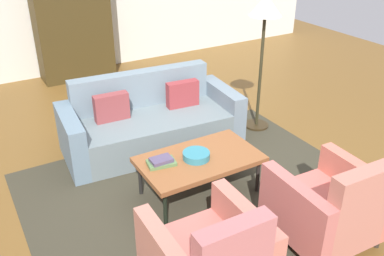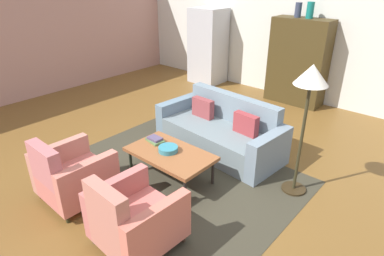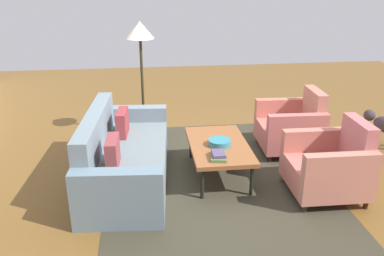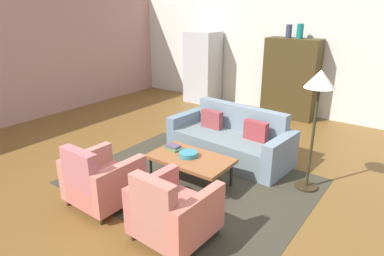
{
  "view_description": "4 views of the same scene",
  "coord_description": "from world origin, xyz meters",
  "px_view_note": "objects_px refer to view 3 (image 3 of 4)",
  "views": [
    {
      "loc": [
        -2.06,
        -3.28,
        2.64
      ],
      "look_at": [
        -0.06,
        0.15,
        0.55
      ],
      "focal_mm": 39.82,
      "sensor_mm": 36.0,
      "label": 1
    },
    {
      "loc": [
        2.62,
        -2.95,
        2.68
      ],
      "look_at": [
        -0.13,
        0.18,
        0.67
      ],
      "focal_mm": 30.76,
      "sensor_mm": 36.0,
      "label": 2
    },
    {
      "loc": [
        -4.63,
        0.67,
        2.4
      ],
      "look_at": [
        -0.41,
        0.15,
        0.73
      ],
      "focal_mm": 37.99,
      "sensor_mm": 36.0,
      "label": 3
    },
    {
      "loc": [
        2.48,
        -3.8,
        2.51
      ],
      "look_at": [
        -0.37,
        0.07,
        0.75
      ],
      "focal_mm": 31.74,
      "sensor_mm": 36.0,
      "label": 4
    }
  ],
  "objects_px": {
    "book_stack": "(218,155)",
    "fruit_bowl": "(219,142)",
    "couch": "(121,159)",
    "floor_lamp": "(140,41)",
    "armchair_right": "(293,128)",
    "coffee_table": "(219,147)",
    "armchair_left": "(331,167)"
  },
  "relations": [
    {
      "from": "book_stack",
      "to": "fruit_bowl",
      "type": "bearing_deg",
      "value": -12.43
    },
    {
      "from": "couch",
      "to": "floor_lamp",
      "type": "distance_m",
      "value": 1.86
    },
    {
      "from": "armchair_right",
      "to": "book_stack",
      "type": "relative_size",
      "value": 2.99
    },
    {
      "from": "couch",
      "to": "coffee_table",
      "type": "xyz_separation_m",
      "value": [
        -0.01,
        -1.19,
        0.1
      ]
    },
    {
      "from": "floor_lamp",
      "to": "fruit_bowl",
      "type": "bearing_deg",
      "value": -148.79
    },
    {
      "from": "armchair_left",
      "to": "armchair_right",
      "type": "distance_m",
      "value": 1.2
    },
    {
      "from": "coffee_table",
      "to": "floor_lamp",
      "type": "distance_m",
      "value": 1.99
    },
    {
      "from": "armchair_right",
      "to": "fruit_bowl",
      "type": "relative_size",
      "value": 3.27
    },
    {
      "from": "couch",
      "to": "coffee_table",
      "type": "relative_size",
      "value": 1.8
    },
    {
      "from": "couch",
      "to": "armchair_left",
      "type": "relative_size",
      "value": 2.46
    },
    {
      "from": "coffee_table",
      "to": "armchair_left",
      "type": "height_order",
      "value": "armchair_left"
    },
    {
      "from": "coffee_table",
      "to": "armchair_left",
      "type": "xyz_separation_m",
      "value": [
        -0.6,
        -1.17,
        -0.04
      ]
    },
    {
      "from": "armchair_left",
      "to": "fruit_bowl",
      "type": "relative_size",
      "value": 3.27
    },
    {
      "from": "couch",
      "to": "book_stack",
      "type": "height_order",
      "value": "couch"
    },
    {
      "from": "couch",
      "to": "book_stack",
      "type": "bearing_deg",
      "value": 75.09
    },
    {
      "from": "coffee_table",
      "to": "armchair_right",
      "type": "bearing_deg",
      "value": -62.88
    },
    {
      "from": "armchair_left",
      "to": "book_stack",
      "type": "relative_size",
      "value": 2.99
    },
    {
      "from": "fruit_bowl",
      "to": "floor_lamp",
      "type": "relative_size",
      "value": 0.16
    },
    {
      "from": "coffee_table",
      "to": "armchair_left",
      "type": "relative_size",
      "value": 1.36
    },
    {
      "from": "armchair_right",
      "to": "fruit_bowl",
      "type": "xyz_separation_m",
      "value": [
        -0.64,
        1.17,
        0.11
      ]
    },
    {
      "from": "fruit_bowl",
      "to": "book_stack",
      "type": "xyz_separation_m",
      "value": [
        -0.35,
        0.08,
        -0.0
      ]
    },
    {
      "from": "book_stack",
      "to": "floor_lamp",
      "type": "relative_size",
      "value": 0.17
    },
    {
      "from": "armchair_right",
      "to": "coffee_table",
      "type": "bearing_deg",
      "value": 119.4
    },
    {
      "from": "coffee_table",
      "to": "armchair_left",
      "type": "bearing_deg",
      "value": -117.27
    },
    {
      "from": "couch",
      "to": "floor_lamp",
      "type": "bearing_deg",
      "value": 172.87
    },
    {
      "from": "couch",
      "to": "armchair_left",
      "type": "height_order",
      "value": "armchair_left"
    },
    {
      "from": "armchair_right",
      "to": "fruit_bowl",
      "type": "height_order",
      "value": "armchair_right"
    },
    {
      "from": "fruit_bowl",
      "to": "armchair_right",
      "type": "bearing_deg",
      "value": -61.43
    },
    {
      "from": "floor_lamp",
      "to": "coffee_table",
      "type": "bearing_deg",
      "value": -148.13
    },
    {
      "from": "armchair_right",
      "to": "floor_lamp",
      "type": "bearing_deg",
      "value": 70.12
    },
    {
      "from": "couch",
      "to": "fruit_bowl",
      "type": "xyz_separation_m",
      "value": [
        -0.04,
        -1.19,
        0.17
      ]
    },
    {
      "from": "book_stack",
      "to": "armchair_left",
      "type": "bearing_deg",
      "value": -99.94
    }
  ]
}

